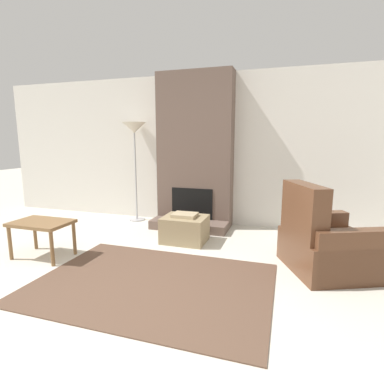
{
  "coord_description": "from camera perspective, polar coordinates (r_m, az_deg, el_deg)",
  "views": [
    {
      "loc": [
        1.52,
        -1.85,
        1.49
      ],
      "look_at": [
        0.0,
        2.93,
        0.61
      ],
      "focal_mm": 28.0,
      "sensor_mm": 36.0,
      "label": 1
    }
  ],
  "objects": [
    {
      "name": "fireplace",
      "position": [
        5.16,
        0.5,
        6.99
      ],
      "size": [
        1.29,
        0.73,
        2.6
      ],
      "color": "brown",
      "rests_on": "ground_plane"
    },
    {
      "name": "ground_plane",
      "position": [
        2.82,
        -19.93,
        -22.56
      ],
      "size": [
        24.0,
        24.0,
        0.0
      ],
      "primitive_type": "plane",
      "color": "beige"
    },
    {
      "name": "floor_lamp_left",
      "position": [
        5.56,
        -10.92,
        10.82
      ],
      "size": [
        0.42,
        0.42,
        1.79
      ],
      "color": "#ADADB2",
      "rests_on": "ground_plane"
    },
    {
      "name": "side_table",
      "position": [
        4.26,
        -26.73,
        -5.88
      ],
      "size": [
        0.72,
        0.47,
        0.47
      ],
      "color": "brown",
      "rests_on": "ground_plane"
    },
    {
      "name": "ottoman",
      "position": [
        4.44,
        -1.38,
        -6.98
      ],
      "size": [
        0.63,
        0.52,
        0.43
      ],
      "color": "#998460",
      "rests_on": "ground_plane"
    },
    {
      "name": "wall_back",
      "position": [
        5.37,
        1.21,
        7.95
      ],
      "size": [
        8.11,
        0.06,
        2.6
      ],
      "primitive_type": "cube",
      "color": "silver",
      "rests_on": "ground_plane"
    },
    {
      "name": "area_rug",
      "position": [
        3.3,
        -7.51,
        -16.8
      ],
      "size": [
        2.45,
        1.72,
        0.01
      ],
      "primitive_type": "cube",
      "color": "brown",
      "rests_on": "ground_plane"
    },
    {
      "name": "armchair",
      "position": [
        3.77,
        23.76,
        -9.28
      ],
      "size": [
        1.18,
        1.19,
        1.01
      ],
      "rotation": [
        0.0,
        0.0,
        1.98
      ],
      "color": "brown",
      "rests_on": "ground_plane"
    }
  ]
}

